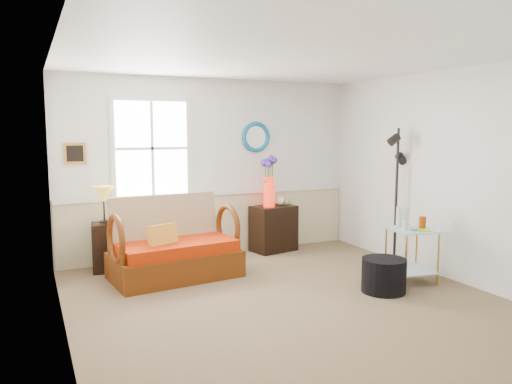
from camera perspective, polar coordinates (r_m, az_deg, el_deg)
name	(u,v)px	position (r m, az deg, el deg)	size (l,w,h in m)	color
floor	(293,306)	(5.46, 4.28, -12.82)	(4.50, 5.00, 0.01)	brown
ceiling	(296,55)	(5.18, 4.56, 15.32)	(4.50, 5.00, 0.01)	white
walls	(294,184)	(5.16, 4.42, 0.88)	(4.51, 5.01, 2.60)	silver
wainscot	(213,224)	(7.53, -4.90, -3.69)	(4.46, 0.02, 0.90)	#CBBC8E
chair_rail	(213,193)	(7.44, -4.91, -0.15)	(4.46, 0.04, 0.06)	silver
window	(152,148)	(7.13, -11.81, 4.90)	(1.14, 0.06, 1.44)	white
picture	(75,153)	(6.99, -20.01, 4.16)	(0.28, 0.03, 0.28)	gold
mirror	(256,137)	(7.66, -0.04, 6.31)	(0.47, 0.47, 0.07)	#147CB7
loveseat	(175,238)	(6.37, -9.27, -5.22)	(1.55, 0.88, 1.01)	#592808
throw_pillow	(163,240)	(6.23, -10.58, -5.40)	(0.38, 0.10, 0.38)	orange
lamp_stand	(106,247)	(6.91, -16.72, -6.05)	(0.36, 0.36, 0.64)	black
table_lamp	(104,205)	(6.77, -17.00, -1.43)	(0.27, 0.27, 0.49)	gold
potted_plant	(117,212)	(6.83, -15.64, -2.27)	(0.31, 0.34, 0.27)	#5B833E
cabinet	(273,228)	(7.70, 2.01, -4.18)	(0.65, 0.42, 0.70)	black
flower_vase	(269,182)	(7.52, 1.52, 1.13)	(0.22, 0.22, 0.75)	#F82B11
side_table	(411,255)	(6.44, 17.35, -6.93)	(0.52, 0.52, 0.66)	gold
tabletop_items	(413,218)	(6.40, 17.47, -2.83)	(0.42, 0.42, 0.25)	silver
floor_lamp	(396,197)	(7.12, 15.73, -0.54)	(0.27, 0.27, 1.88)	black
ottoman	(384,275)	(6.00, 14.39, -9.20)	(0.51, 0.51, 0.39)	black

